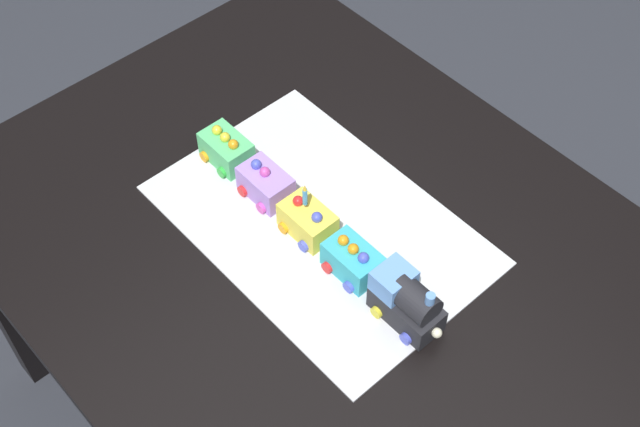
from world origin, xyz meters
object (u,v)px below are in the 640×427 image
(cake_car_caboose_turquoise, at_px, (353,260))
(cake_car_gondola_lavender, at_px, (266,183))
(birthday_candle, at_px, (305,195))
(cake_car_hopper_mint_green, at_px, (227,149))
(cake_locomotive, at_px, (407,301))
(dining_table, at_px, (334,289))
(cake_car_tanker_lemon, at_px, (308,220))

(cake_car_caboose_turquoise, distance_m, cake_car_gondola_lavender, 0.24)
(birthday_candle, bearing_deg, cake_car_hopper_mint_green, -0.00)
(cake_locomotive, distance_m, birthday_candle, 0.26)
(cake_locomotive, xyz_separation_m, cake_car_caboose_turquoise, (0.13, -0.00, -0.02))
(cake_car_gondola_lavender, bearing_deg, birthday_candle, 180.00)
(dining_table, xyz_separation_m, cake_car_caboose_turquoise, (-0.04, -0.00, 0.14))
(cake_car_hopper_mint_green, bearing_deg, cake_car_caboose_turquoise, 180.00)
(cake_locomotive, relative_size, cake_car_hopper_mint_green, 1.40)
(cake_car_hopper_mint_green, bearing_deg, cake_locomotive, 180.00)
(birthday_candle, bearing_deg, cake_locomotive, -180.00)
(dining_table, relative_size, cake_car_hopper_mint_green, 14.00)
(dining_table, xyz_separation_m, cake_car_gondola_lavender, (0.19, -0.00, 0.14))
(cake_locomotive, height_order, cake_car_tanker_lemon, cake_locomotive)
(cake_car_hopper_mint_green, height_order, birthday_candle, birthday_candle)
(dining_table, relative_size, cake_locomotive, 10.00)
(cake_car_hopper_mint_green, bearing_deg, cake_car_tanker_lemon, 180.00)
(cake_locomotive, xyz_separation_m, cake_car_gondola_lavender, (0.37, -0.00, -0.02))
(cake_car_tanker_lemon, relative_size, cake_car_hopper_mint_green, 1.00)
(dining_table, xyz_separation_m, birthday_candle, (0.08, -0.00, 0.21))
(cake_car_caboose_turquoise, height_order, cake_car_tanker_lemon, same)
(dining_table, xyz_separation_m, cake_locomotive, (-0.17, -0.00, 0.16))
(cake_locomotive, bearing_deg, cake_car_gondola_lavender, -0.00)
(cake_locomotive, bearing_deg, cake_car_caboose_turquoise, -0.00)
(cake_locomotive, height_order, cake_car_hopper_mint_green, cake_locomotive)
(dining_table, height_order, cake_car_hopper_mint_green, cake_car_hopper_mint_green)
(cake_locomotive, height_order, birthday_candle, birthday_candle)
(cake_car_tanker_lemon, distance_m, birthday_candle, 0.07)
(cake_locomotive, bearing_deg, cake_car_tanker_lemon, -0.00)
(dining_table, relative_size, cake_car_gondola_lavender, 14.00)
(cake_locomotive, height_order, cake_car_caboose_turquoise, cake_locomotive)
(cake_car_gondola_lavender, xyz_separation_m, cake_car_hopper_mint_green, (0.12, 0.00, 0.00))
(cake_car_caboose_turquoise, relative_size, birthday_candle, 2.01)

